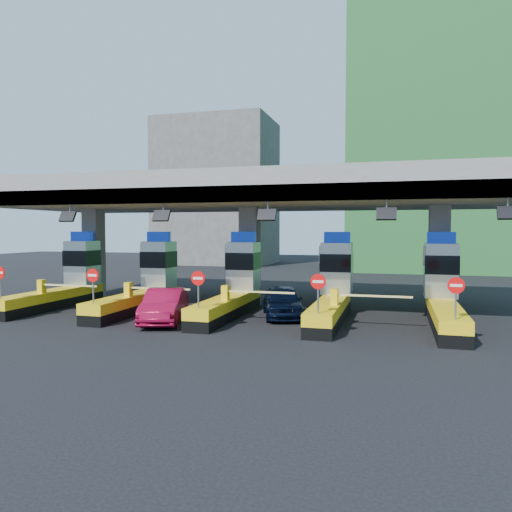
# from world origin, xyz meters

# --- Properties ---
(ground) EXTENTS (120.00, 120.00, 0.00)m
(ground) POSITION_xyz_m (0.00, 0.00, 0.00)
(ground) COLOR black
(ground) RESTS_ON ground
(toll_canopy) EXTENTS (28.00, 12.09, 7.00)m
(toll_canopy) POSITION_xyz_m (0.00, 2.87, 6.13)
(toll_canopy) COLOR slate
(toll_canopy) RESTS_ON ground
(toll_lane_far_left) EXTENTS (4.43, 8.00, 4.16)m
(toll_lane_far_left) POSITION_xyz_m (-10.00, 0.28, 1.40)
(toll_lane_far_left) COLOR black
(toll_lane_far_left) RESTS_ON ground
(toll_lane_left) EXTENTS (4.43, 8.00, 4.16)m
(toll_lane_left) POSITION_xyz_m (-5.00, 0.28, 1.40)
(toll_lane_left) COLOR black
(toll_lane_left) RESTS_ON ground
(toll_lane_center) EXTENTS (4.43, 8.00, 4.16)m
(toll_lane_center) POSITION_xyz_m (0.00, 0.28, 1.40)
(toll_lane_center) COLOR black
(toll_lane_center) RESTS_ON ground
(toll_lane_right) EXTENTS (4.43, 8.00, 4.16)m
(toll_lane_right) POSITION_xyz_m (5.00, 0.28, 1.40)
(toll_lane_right) COLOR black
(toll_lane_right) RESTS_ON ground
(toll_lane_far_right) EXTENTS (4.43, 8.00, 4.16)m
(toll_lane_far_right) POSITION_xyz_m (10.00, 0.28, 1.40)
(toll_lane_far_right) COLOR black
(toll_lane_far_right) RESTS_ON ground
(bg_building_scaffold) EXTENTS (18.00, 12.00, 28.00)m
(bg_building_scaffold) POSITION_xyz_m (12.00, 32.00, 14.00)
(bg_building_scaffold) COLOR #1E5926
(bg_building_scaffold) RESTS_ON ground
(bg_building_concrete) EXTENTS (14.00, 10.00, 18.00)m
(bg_building_concrete) POSITION_xyz_m (-14.00, 36.00, 9.00)
(bg_building_concrete) COLOR #4C4C49
(bg_building_concrete) RESTS_ON ground
(van) EXTENTS (3.08, 4.84, 1.53)m
(van) POSITION_xyz_m (2.60, -0.18, 0.77)
(van) COLOR black
(van) RESTS_ON ground
(red_car) EXTENTS (2.84, 4.93, 1.53)m
(red_car) POSITION_xyz_m (-2.33, -3.00, 0.77)
(red_car) COLOR maroon
(red_car) RESTS_ON ground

